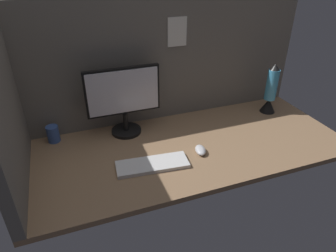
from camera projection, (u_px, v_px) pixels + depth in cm
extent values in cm
cube|color=#8C6B4C|center=(188.00, 145.00, 175.26)|extent=(180.00, 80.00, 3.00)
cube|color=slate|center=(166.00, 60.00, 185.58)|extent=(180.00, 5.00, 76.35)
cube|color=white|center=(177.00, 32.00, 176.68)|extent=(11.81, 0.40, 16.88)
cube|color=slate|center=(3.00, 108.00, 129.24)|extent=(5.00, 80.00, 76.35)
cylinder|color=black|center=(126.00, 131.00, 184.93)|extent=(18.00, 18.00, 1.80)
cylinder|color=black|center=(126.00, 122.00, 181.69)|extent=(3.20, 3.20, 11.00)
cube|color=black|center=(123.00, 91.00, 172.67)|extent=(43.17, 2.40, 27.86)
cube|color=silver|center=(123.00, 92.00, 171.54)|extent=(40.77, 0.60, 25.46)
cube|color=silver|center=(152.00, 164.00, 155.70)|extent=(38.12, 16.66, 2.00)
ellipsoid|color=silver|center=(200.00, 150.00, 165.67)|extent=(7.55, 10.59, 3.40)
cylinder|color=#38569E|center=(53.00, 134.00, 173.99)|extent=(6.87, 6.87, 9.85)
cone|color=black|center=(268.00, 105.00, 206.52)|extent=(10.31, 10.31, 9.38)
cylinder|color=#3F99CC|center=(272.00, 85.00, 198.93)|extent=(7.50, 7.50, 20.63)
cone|color=black|center=(275.00, 67.00, 192.77)|extent=(6.75, 6.75, 3.75)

